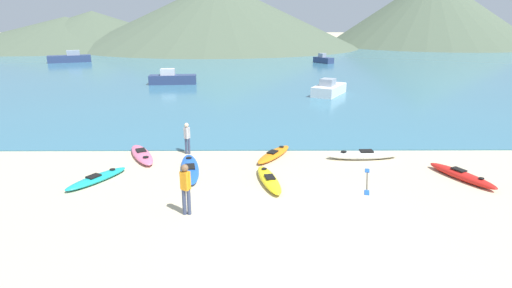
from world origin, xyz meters
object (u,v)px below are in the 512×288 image
(kayak_on_sand_0, at_px, (97,178))
(moored_boat_3, at_px, (323,60))
(kayak_on_sand_6, at_px, (274,154))
(loose_paddle, at_px, (367,181))
(moored_boat_4, at_px, (172,79))
(person_near_foreground, at_px, (186,186))
(moored_boat_0, at_px, (329,89))
(kayak_on_sand_5, at_px, (461,175))
(kayak_on_sand_3, at_px, (190,168))
(kayak_on_sand_1, at_px, (363,155))
(person_near_waterline, at_px, (187,136))
(kayak_on_sand_2, at_px, (269,179))
(moored_boat_2, at_px, (70,58))
(kayak_on_sand_4, at_px, (142,154))

(kayak_on_sand_0, relative_size, moored_boat_3, 0.85)
(kayak_on_sand_6, relative_size, loose_paddle, 1.05)
(kayak_on_sand_6, bearing_deg, moored_boat_4, 112.28)
(person_near_foreground, relative_size, moored_boat_0, 0.40)
(kayak_on_sand_6, bearing_deg, kayak_on_sand_5, -20.61)
(kayak_on_sand_6, bearing_deg, kayak_on_sand_3, -153.58)
(kayak_on_sand_1, relative_size, loose_paddle, 1.21)
(person_near_waterline, bearing_deg, person_near_foreground, -81.33)
(kayak_on_sand_0, bearing_deg, kayak_on_sand_6, 21.98)
(kayak_on_sand_2, height_order, moored_boat_2, moored_boat_2)
(person_near_foreground, bearing_deg, kayak_on_sand_3, 97.29)
(kayak_on_sand_4, xyz_separation_m, moored_boat_3, (15.51, 42.06, 0.40))
(kayak_on_sand_5, distance_m, loose_paddle, 3.84)
(kayak_on_sand_6, relative_size, moored_boat_0, 0.65)
(kayak_on_sand_1, height_order, kayak_on_sand_4, kayak_on_sand_1)
(kayak_on_sand_3, height_order, moored_boat_4, moored_boat_4)
(kayak_on_sand_3, height_order, moored_boat_3, moored_boat_3)
(kayak_on_sand_0, height_order, moored_boat_0, moored_boat_0)
(kayak_on_sand_6, bearing_deg, loose_paddle, -39.64)
(loose_paddle, bearing_deg, moored_boat_0, 84.36)
(kayak_on_sand_0, xyz_separation_m, person_near_foreground, (4.03, -2.84, 0.88))
(kayak_on_sand_2, bearing_deg, moored_boat_2, 121.15)
(kayak_on_sand_0, relative_size, moored_boat_0, 0.62)
(kayak_on_sand_2, bearing_deg, moored_boat_4, 109.01)
(moored_boat_3, relative_size, loose_paddle, 1.18)
(kayak_on_sand_2, distance_m, moored_boat_0, 19.83)
(moored_boat_4, bearing_deg, kayak_on_sand_6, -67.72)
(kayak_on_sand_1, xyz_separation_m, loose_paddle, (-0.52, -2.69, -0.16))
(person_near_waterline, distance_m, moored_boat_3, 43.65)
(person_near_waterline, relative_size, moored_boat_0, 0.35)
(kayak_on_sand_4, distance_m, moored_boat_0, 19.65)
(moored_boat_0, bearing_deg, moored_boat_3, 81.47)
(moored_boat_0, relative_size, moored_boat_2, 0.70)
(kayak_on_sand_5, bearing_deg, moored_boat_3, 87.51)
(kayak_on_sand_1, xyz_separation_m, moored_boat_2, (-32.52, 43.58, 0.49))
(person_near_waterline, relative_size, moored_boat_2, 0.24)
(kayak_on_sand_6, distance_m, person_near_foreground, 6.60)
(person_near_waterline, bearing_deg, kayak_on_sand_2, -44.05)
(kayak_on_sand_2, relative_size, moored_boat_3, 0.93)
(kayak_on_sand_4, relative_size, person_near_waterline, 2.10)
(kayak_on_sand_3, distance_m, moored_boat_4, 24.30)
(moored_boat_3, bearing_deg, moored_boat_2, 178.04)
(loose_paddle, bearing_deg, kayak_on_sand_5, 2.60)
(kayak_on_sand_5, height_order, moored_boat_2, moored_boat_2)
(kayak_on_sand_3, relative_size, kayak_on_sand_4, 1.15)
(loose_paddle, bearing_deg, kayak_on_sand_3, 171.00)
(kayak_on_sand_0, height_order, kayak_on_sand_6, kayak_on_sand_6)
(moored_boat_3, bearing_deg, kayak_on_sand_6, -102.55)
(kayak_on_sand_5, height_order, person_near_foreground, person_near_foreground)
(kayak_on_sand_5, height_order, person_near_waterline, person_near_waterline)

